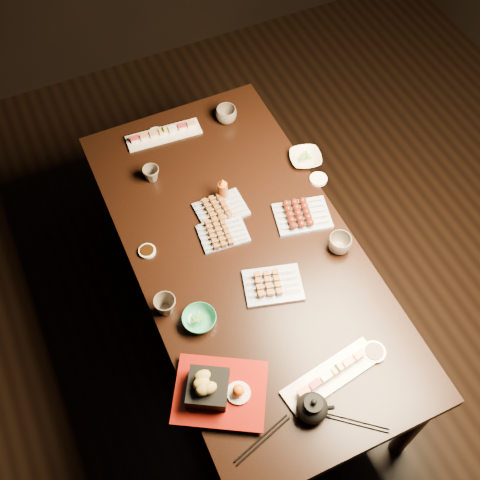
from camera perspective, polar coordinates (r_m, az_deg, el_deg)
name	(u,v)px	position (r m, az deg, el deg)	size (l,w,h in m)	color
ground	(353,341)	(3.18, 10.67, -9.42)	(5.00, 5.00, 0.00)	black
dining_table	(244,294)	(2.82, 0.42, -5.16)	(0.90, 1.80, 0.75)	black
sushi_platter_near	(331,374)	(2.26, 8.66, -12.46)	(0.39, 0.11, 0.05)	white
sushi_platter_far	(163,133)	(2.90, -7.28, 10.07)	(0.35, 0.10, 0.04)	white
yakitori_plate_center	(223,231)	(2.52, -1.62, 0.84)	(0.20, 0.14, 0.05)	#828EB6
yakitori_plate_right	(273,283)	(2.39, 3.18, -4.07)	(0.23, 0.17, 0.06)	#828EB6
yakitori_plate_left	(221,207)	(2.59, -1.81, 3.19)	(0.21, 0.15, 0.05)	#828EB6
tsukune_plate	(303,213)	(2.58, 5.96, 2.56)	(0.23, 0.17, 0.06)	#828EB6
edamame_bowl_green	(199,320)	(2.33, -3.88, -7.53)	(0.13, 0.13, 0.04)	#319773
edamame_bowl_cream	(305,158)	(2.79, 6.21, 7.70)	(0.14, 0.14, 0.04)	beige
tempura_tray	(220,389)	(2.18, -1.91, -13.90)	(0.33, 0.26, 0.12)	black
teacup_near_left	(165,305)	(2.35, -7.10, -6.18)	(0.09, 0.09, 0.08)	brown
teacup_mid_right	(340,244)	(2.50, 9.42, -0.34)	(0.10, 0.10, 0.08)	brown
teacup_far_left	(151,174)	(2.72, -8.41, 6.21)	(0.07, 0.07, 0.07)	brown
teacup_far_right	(226,115)	(2.93, -1.31, 11.78)	(0.10, 0.10, 0.08)	brown
teapot	(312,407)	(2.18, 6.89, -15.41)	(0.13, 0.13, 0.11)	black
condiment_bottle	(223,189)	(2.60, -1.64, 4.86)	(0.04, 0.04, 0.13)	brown
sauce_dish_west	(147,251)	(2.52, -8.79, -1.05)	(0.07, 0.07, 0.01)	white
sauce_dish_east	(318,179)	(2.73, 7.44, 5.74)	(0.08, 0.08, 0.01)	white
sauce_dish_se	(374,352)	(2.34, 12.57, -10.34)	(0.09, 0.09, 0.02)	white
sauce_dish_nw	(156,133)	(2.92, -7.95, 9.97)	(0.08, 0.08, 0.01)	white
chopsticks_near	(263,439)	(2.19, 2.15, -18.35)	(0.24, 0.02, 0.01)	black
chopsticks_se	(355,422)	(2.24, 10.83, -16.56)	(0.24, 0.02, 0.01)	black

